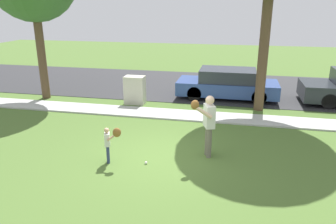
{
  "coord_description": "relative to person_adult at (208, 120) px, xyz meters",
  "views": [
    {
      "loc": [
        1.9,
        -8.28,
        4.14
      ],
      "look_at": [
        -0.06,
        0.98,
        1.0
      ],
      "focal_mm": 34.97,
      "sensor_mm": 36.0,
      "label": 1
    }
  ],
  "objects": [
    {
      "name": "ground_plane",
      "position": [
        -1.22,
        3.27,
        -1.09
      ],
      "size": [
        48.0,
        48.0,
        0.0
      ],
      "primitive_type": "plane",
      "color": "#4C6B2D"
    },
    {
      "name": "parked_wagon_blue",
      "position": [
        0.31,
        6.29,
        -0.43
      ],
      "size": [
        4.5,
        1.8,
        1.33
      ],
      "color": "#2D478C",
      "rests_on": "road_surface"
    },
    {
      "name": "baseball",
      "position": [
        -1.56,
        -0.82,
        -1.05
      ],
      "size": [
        0.07,
        0.07,
        0.07
      ],
      "primitive_type": "sphere",
      "color": "white",
      "rests_on": "ground"
    },
    {
      "name": "person_adult",
      "position": [
        0.0,
        0.0,
        0.0
      ],
      "size": [
        0.67,
        0.82,
        1.78
      ],
      "rotation": [
        0.0,
        0.0,
        -2.79
      ],
      "color": "#6B6656",
      "rests_on": "ground"
    },
    {
      "name": "sidewalk_strip",
      "position": [
        -1.22,
        3.37,
        -1.06
      ],
      "size": [
        36.0,
        1.2,
        0.06
      ],
      "primitive_type": "cube",
      "color": "#B2B2AD",
      "rests_on": "ground"
    },
    {
      "name": "utility_cabinet",
      "position": [
        -3.55,
        4.55,
        -0.49
      ],
      "size": [
        0.85,
        0.56,
        1.21
      ],
      "primitive_type": "cube",
      "color": "beige",
      "rests_on": "ground"
    },
    {
      "name": "person_child",
      "position": [
        -2.51,
        -0.95,
        -0.41
      ],
      "size": [
        0.54,
        0.34,
        1.05
      ],
      "rotation": [
        0.0,
        0.0,
        0.35
      ],
      "color": "navy",
      "rests_on": "ground"
    },
    {
      "name": "road_surface",
      "position": [
        -1.22,
        8.37,
        -1.08
      ],
      "size": [
        36.0,
        6.8,
        0.02
      ],
      "primitive_type": "cube",
      "color": "#2D2D30",
      "rests_on": "ground"
    }
  ]
}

